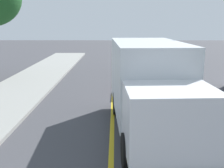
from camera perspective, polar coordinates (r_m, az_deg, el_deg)
The scene contains 4 objects.
centre_line_yellow at distance 10.89m, azimuth 0.05°, elevation -8.42°, with size 0.16×56.00×0.01m, color gold.
box_truck at distance 9.88m, azimuth 7.82°, elevation -0.06°, with size 2.83×7.31×3.20m.
parked_car_near at distance 15.95m, azimuth 7.22°, elevation 1.24°, with size 1.81×4.40×1.67m.
parked_car_mid at distance 21.83m, azimuth 7.20°, elevation 4.31°, with size 1.84×4.42×1.67m.
Camera 1 is at (0.12, -0.16, 3.92)m, focal length 44.72 mm.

